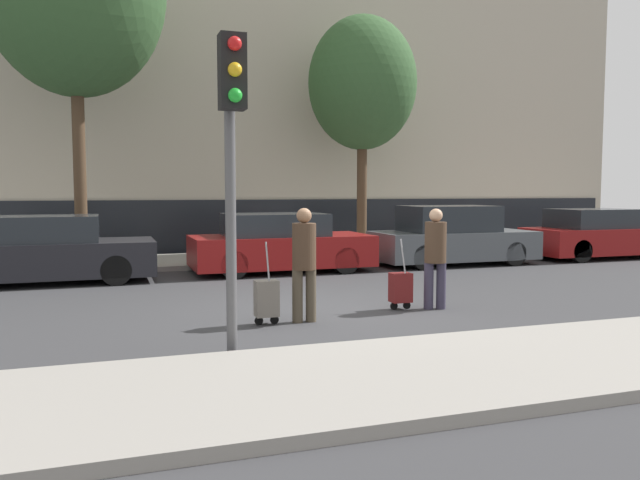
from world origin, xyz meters
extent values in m
plane|color=#38383A|center=(0.00, 0.00, 0.00)|extent=(80.00, 80.00, 0.00)
cube|color=gray|center=(0.00, -3.75, 0.06)|extent=(28.00, 2.50, 0.12)
cube|color=gray|center=(0.00, 7.00, 0.06)|extent=(28.00, 3.00, 0.12)
cube|color=#B7AD99|center=(0.00, 10.61, 6.03)|extent=(28.00, 2.82, 12.05)
cube|color=black|center=(0.00, 9.18, 0.80)|extent=(27.44, 0.06, 1.60)
cube|color=black|center=(-4.34, 4.47, 0.49)|extent=(4.14, 1.72, 0.70)
cube|color=#23282D|center=(-4.51, 4.47, 1.10)|extent=(2.28, 1.51, 0.52)
cylinder|color=black|center=(-3.06, 3.70, 0.30)|extent=(0.60, 0.18, 0.60)
cylinder|color=black|center=(-3.06, 5.24, 0.30)|extent=(0.60, 0.18, 0.60)
cube|color=maroon|center=(0.59, 4.66, 0.49)|extent=(4.09, 1.86, 0.70)
cube|color=#23282D|center=(0.42, 4.66, 1.09)|extent=(2.25, 1.64, 0.50)
cylinder|color=black|center=(1.85, 3.82, 0.30)|extent=(0.60, 0.18, 0.60)
cylinder|color=black|center=(1.85, 5.51, 0.30)|extent=(0.60, 0.18, 0.60)
cylinder|color=black|center=(-0.68, 3.82, 0.30)|extent=(0.60, 0.18, 0.60)
cylinder|color=black|center=(-0.68, 5.51, 0.30)|extent=(0.60, 0.18, 0.60)
cube|color=#4C5156|center=(5.10, 4.63, 0.49)|extent=(4.10, 1.72, 0.70)
cube|color=#23282D|center=(4.94, 4.63, 1.17)|extent=(2.25, 1.52, 0.65)
cylinder|color=black|center=(6.37, 3.85, 0.30)|extent=(0.60, 0.18, 0.60)
cylinder|color=black|center=(6.37, 5.40, 0.30)|extent=(0.60, 0.18, 0.60)
cylinder|color=black|center=(3.83, 3.85, 0.30)|extent=(0.60, 0.18, 0.60)
cylinder|color=black|center=(3.83, 5.40, 0.30)|extent=(0.60, 0.18, 0.60)
cube|color=maroon|center=(9.64, 4.63, 0.49)|extent=(3.96, 1.73, 0.70)
cube|color=#23282D|center=(9.49, 4.63, 1.10)|extent=(2.18, 1.53, 0.52)
cylinder|color=black|center=(10.87, 5.41, 0.30)|extent=(0.60, 0.18, 0.60)
cylinder|color=black|center=(8.42, 3.86, 0.30)|extent=(0.60, 0.18, 0.60)
cylinder|color=black|center=(8.42, 5.41, 0.30)|extent=(0.60, 0.18, 0.60)
cylinder|color=#4C4233|center=(-0.67, -0.79, 0.38)|extent=(0.15, 0.15, 0.76)
cylinder|color=#4C4233|center=(-0.47, -0.79, 0.38)|extent=(0.15, 0.15, 0.76)
cylinder|color=#473323|center=(-0.57, -0.79, 1.08)|extent=(0.34, 0.34, 0.66)
sphere|color=#936B4C|center=(-0.57, -0.79, 1.52)|extent=(0.21, 0.21, 0.21)
cube|color=slate|center=(-1.12, -0.79, 0.37)|extent=(0.32, 0.24, 0.50)
cylinder|color=black|center=(-1.24, -0.79, 0.06)|extent=(0.12, 0.03, 0.12)
cylinder|color=black|center=(-1.01, -0.79, 0.06)|extent=(0.12, 0.03, 0.12)
cylinder|color=gray|center=(-1.12, -0.86, 0.90)|extent=(0.02, 0.19, 0.53)
cylinder|color=#383347|center=(1.58, -0.50, 0.37)|extent=(0.15, 0.15, 0.74)
cylinder|color=#383347|center=(1.77, -0.54, 0.37)|extent=(0.15, 0.15, 0.74)
cylinder|color=#473323|center=(1.68, -0.52, 1.06)|extent=(0.34, 0.34, 0.64)
sphere|color=tan|center=(1.68, -0.52, 1.48)|extent=(0.21, 0.21, 0.21)
cube|color=maroon|center=(1.14, -0.39, 0.35)|extent=(0.32, 0.24, 0.46)
cylinder|color=black|center=(1.03, -0.39, 0.06)|extent=(0.12, 0.03, 0.12)
cylinder|color=black|center=(1.25, -0.39, 0.06)|extent=(0.12, 0.03, 0.12)
cylinder|color=gray|center=(1.14, -0.46, 0.85)|extent=(0.02, 0.19, 0.53)
cylinder|color=#515154|center=(-1.89, -2.25, 1.77)|extent=(0.12, 0.12, 3.54)
cube|color=black|center=(-1.89, -2.43, 3.14)|extent=(0.28, 0.24, 0.80)
sphere|color=red|center=(-1.89, -2.58, 3.40)|extent=(0.15, 0.15, 0.15)
sphere|color=gold|center=(-1.89, -2.58, 3.14)|extent=(0.15, 0.15, 0.15)
sphere|color=green|center=(-1.89, -2.58, 2.87)|extent=(0.15, 0.15, 0.15)
cylinder|color=#4C3826|center=(-3.76, 6.11, 2.35)|extent=(0.28, 0.28, 4.47)
cylinder|color=#4C3826|center=(3.61, 7.09, 1.79)|extent=(0.28, 0.28, 3.35)
ellipsoid|color=#33562D|center=(3.61, 7.09, 4.85)|extent=(3.01, 3.01, 3.68)
camera|label=1|loc=(-3.20, -9.16, 1.87)|focal=35.00mm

